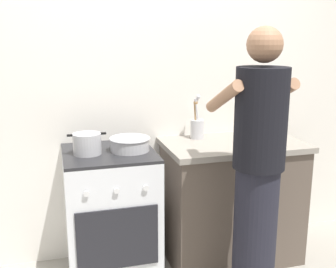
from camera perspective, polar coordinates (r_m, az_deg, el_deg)
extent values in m
cube|color=silver|center=(3.13, 0.77, 6.21)|extent=(3.20, 0.10, 2.50)
cube|color=brown|center=(3.14, 8.78, -9.45)|extent=(0.96, 0.56, 0.86)
cube|color=gray|center=(3.00, 9.09, -1.50)|extent=(1.00, 0.60, 0.04)
cube|color=silver|center=(2.91, -7.92, -11.17)|extent=(0.60, 0.60, 0.88)
cube|color=#232326|center=(2.75, -8.23, -2.62)|extent=(0.60, 0.60, 0.02)
cube|color=black|center=(2.64, -6.96, -14.27)|extent=(0.51, 0.01, 0.40)
cylinder|color=silver|center=(2.49, -11.29, -8.15)|extent=(0.04, 0.01, 0.04)
cylinder|color=silver|center=(2.51, -7.15, -7.84)|extent=(0.04, 0.01, 0.04)
cylinder|color=silver|center=(2.54, -3.09, -7.48)|extent=(0.04, 0.01, 0.04)
cylinder|color=#B2B2B7|center=(2.70, -11.17, -1.34)|extent=(0.18, 0.18, 0.14)
cube|color=black|center=(2.68, -13.50, -0.20)|extent=(0.04, 0.02, 0.01)
cube|color=black|center=(2.69, -8.98, 0.09)|extent=(0.04, 0.02, 0.01)
cylinder|color=#B7B7BC|center=(2.74, -5.32, -1.43)|extent=(0.26, 0.26, 0.09)
torus|color=#B7B7BC|center=(2.73, -5.34, -0.62)|extent=(0.27, 0.27, 0.01)
cylinder|color=silver|center=(3.06, 4.06, 0.68)|extent=(0.10, 0.10, 0.14)
cylinder|color=silver|center=(3.03, 4.19, 2.25)|extent=(0.06, 0.02, 0.29)
sphere|color=silver|center=(3.00, 4.24, 5.17)|extent=(0.03, 0.03, 0.03)
cylinder|color=silver|center=(3.04, 3.90, 2.12)|extent=(0.02, 0.07, 0.26)
sphere|color=silver|center=(3.02, 3.95, 4.72)|extent=(0.03, 0.03, 0.03)
cylinder|color=#9E7547|center=(3.03, 3.82, 1.94)|extent=(0.02, 0.04, 0.23)
sphere|color=#9E7547|center=(3.01, 3.86, 4.34)|extent=(0.03, 0.03, 0.03)
cylinder|color=silver|center=(2.95, 10.35, -0.68)|extent=(0.04, 0.04, 0.07)
cylinder|color=red|center=(2.94, 10.39, 0.14)|extent=(0.04, 0.04, 0.02)
cylinder|color=gold|center=(3.10, 13.31, 0.90)|extent=(0.06, 0.06, 0.18)
cylinder|color=gold|center=(3.08, 13.42, 2.88)|extent=(0.03, 0.03, 0.04)
cylinder|color=black|center=(3.07, 13.45, 3.36)|extent=(0.03, 0.03, 0.02)
cylinder|color=black|center=(2.63, 11.90, -13.94)|extent=(0.26, 0.26, 0.90)
cylinder|color=black|center=(2.38, 12.76, 2.10)|extent=(0.30, 0.30, 0.58)
sphere|color=#A07254|center=(2.34, 13.29, 12.00)|extent=(0.20, 0.20, 0.20)
cylinder|color=#A07254|center=(2.41, 7.75, 5.11)|extent=(0.07, 0.41, 0.24)
cylinder|color=#A07254|center=(2.57, 14.77, 5.29)|extent=(0.07, 0.41, 0.24)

